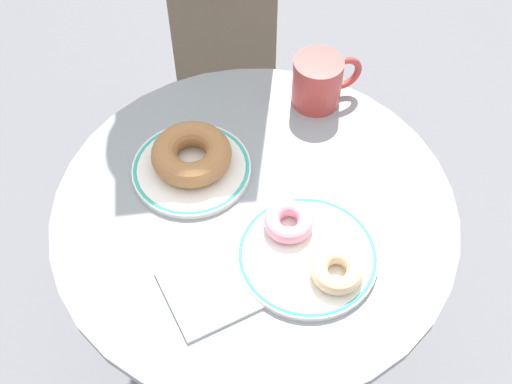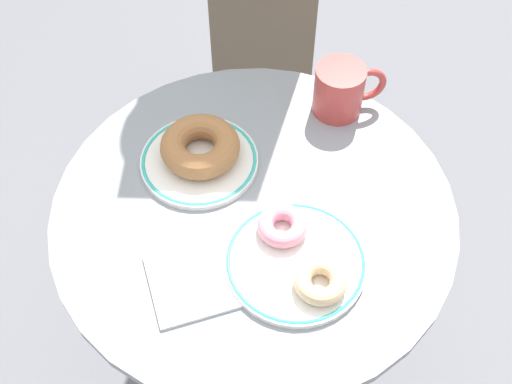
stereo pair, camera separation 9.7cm
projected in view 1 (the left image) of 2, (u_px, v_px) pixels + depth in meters
The scene contains 9 objects.
ground_plane at pixel (255, 382), 1.58m from camera, with size 7.00×7.00×0.02m, color slate.
cafe_table at pixel (255, 289), 1.20m from camera, with size 0.63×0.63×0.74m.
plate_left at pixel (192, 168), 1.02m from camera, with size 0.19×0.19×0.01m.
plate_right at pixel (309, 254), 0.93m from camera, with size 0.21×0.21×0.01m.
donut_cinnamon at pixel (191, 154), 1.01m from camera, with size 0.13×0.13×0.04m, color #A36B3D.
donut_glazed at pixel (337, 271), 0.89m from camera, with size 0.07×0.07×0.02m, color #E0B789.
donut_pink_frosted at pixel (289, 222), 0.94m from camera, with size 0.07×0.07×0.02m, color pink.
paper_napkin at pixel (213, 288), 0.90m from camera, with size 0.12×0.13×0.01m, color white.
coffee_mug at pixel (319, 81), 1.09m from camera, with size 0.08×0.12×0.09m.
Camera 1 is at (0.44, -0.37, 1.54)m, focal length 44.78 mm.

